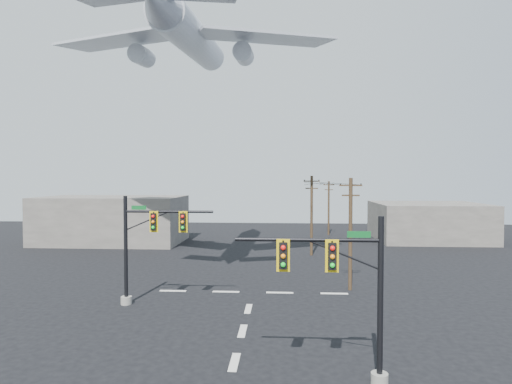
# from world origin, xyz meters

# --- Properties ---
(ground) EXTENTS (120.00, 120.00, 0.00)m
(ground) POSITION_xyz_m (0.00, 0.00, 0.00)
(ground) COLOR black
(ground) RESTS_ON ground
(lane_markings) EXTENTS (14.00, 21.20, 0.01)m
(lane_markings) POSITION_xyz_m (0.00, 5.33, 0.01)
(lane_markings) COLOR silver
(lane_markings) RESTS_ON ground
(signal_mast_near) EXTENTS (6.29, 0.77, 6.96)m
(signal_mast_near) POSITION_xyz_m (4.92, -1.83, 3.71)
(signal_mast_near) COLOR gray
(signal_mast_near) RESTS_ON ground
(signal_mast_far) EXTENTS (6.27, 0.80, 7.30)m
(signal_mast_far) POSITION_xyz_m (-7.01, 8.45, 3.87)
(signal_mast_far) COLOR gray
(signal_mast_far) RESTS_ON ground
(utility_pole_a) EXTENTS (1.70, 0.28, 8.49)m
(utility_pole_a) POSITION_xyz_m (7.31, 13.13, 4.44)
(utility_pole_a) COLOR #402F1B
(utility_pole_a) RESTS_ON ground
(utility_pole_b) EXTENTS (1.74, 0.50, 8.69)m
(utility_pole_b) POSITION_xyz_m (5.35, 27.38, 4.54)
(utility_pole_b) COLOR #402F1B
(utility_pole_b) RESTS_ON ground
(utility_pole_c) EXTENTS (1.54, 0.74, 7.95)m
(utility_pole_c) POSITION_xyz_m (8.97, 43.92, 4.16)
(utility_pole_c) COLOR #402F1B
(utility_pole_c) RESTS_ON ground
(power_lines) EXTENTS (5.15, 30.80, 0.29)m
(power_lines) POSITION_xyz_m (6.78, 28.58, 7.82)
(power_lines) COLOR black
(airliner) EXTENTS (25.57, 26.77, 6.99)m
(airliner) POSITION_xyz_m (-5.82, 18.77, 20.78)
(airliner) COLOR silver
(building_left) EXTENTS (18.00, 10.00, 6.00)m
(building_left) POSITION_xyz_m (-20.00, 35.00, 3.00)
(building_left) COLOR slate
(building_left) RESTS_ON ground
(building_right) EXTENTS (14.00, 12.00, 5.00)m
(building_right) POSITION_xyz_m (22.00, 40.00, 2.50)
(building_right) COLOR slate
(building_right) RESTS_ON ground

